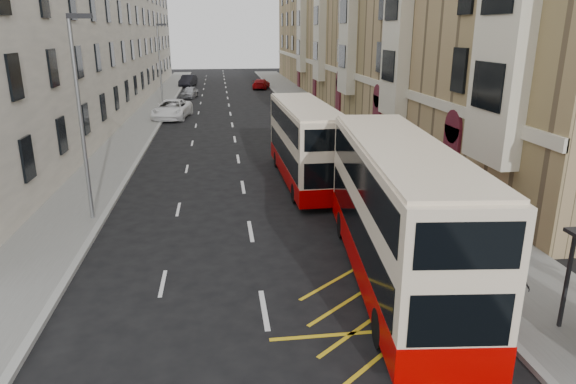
{
  "coord_description": "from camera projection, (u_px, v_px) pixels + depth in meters",
  "views": [
    {
      "loc": [
        -1.04,
        -8.79,
        7.54
      ],
      "look_at": [
        1.2,
        7.89,
        2.23
      ],
      "focal_mm": 32.0,
      "sensor_mm": 36.0,
      "label": 1
    }
  ],
  "objects": [
    {
      "name": "pavement_right",
      "position": [
        336.0,
        130.0,
        40.06
      ],
      "size": [
        4.0,
        120.0,
        0.15
      ],
      "primitive_type": "cube",
      "color": "slate",
      "rests_on": "ground"
    },
    {
      "name": "pavement_left",
      "position": [
        133.0,
        136.0,
        38.09
      ],
      "size": [
        3.0,
        120.0,
        0.15
      ],
      "primitive_type": "cube",
      "color": "slate",
      "rests_on": "ground"
    },
    {
      "name": "kerb_right",
      "position": [
        311.0,
        131.0,
        39.81
      ],
      "size": [
        0.25,
        120.0,
        0.15
      ],
      "primitive_type": "cube",
      "color": "#979792",
      "rests_on": "ground"
    },
    {
      "name": "kerb_left",
      "position": [
        153.0,
        135.0,
        38.28
      ],
      "size": [
        0.25,
        120.0,
        0.15
      ],
      "primitive_type": "cube",
      "color": "#979792",
      "rests_on": "ground"
    },
    {
      "name": "road_markings",
      "position": [
        229.0,
        106.0,
        53.24
      ],
      "size": [
        10.0,
        110.0,
        0.01
      ],
      "primitive_type": null,
      "color": "silver",
      "rests_on": "ground"
    },
    {
      "name": "terrace_right",
      "position": [
        370.0,
        31.0,
        53.22
      ],
      "size": [
        10.75,
        79.0,
        15.25
      ],
      "color": "tan",
      "rests_on": "ground"
    },
    {
      "name": "terrace_left",
      "position": [
        88.0,
        41.0,
        50.05
      ],
      "size": [
        9.18,
        79.0,
        13.25
      ],
      "color": "silver",
      "rests_on": "ground"
    },
    {
      "name": "guard_railing",
      "position": [
        450.0,
        245.0,
        16.68
      ],
      "size": [
        0.06,
        6.56,
        1.01
      ],
      "color": "red",
      "rests_on": "pavement_right"
    },
    {
      "name": "street_lamp_near",
      "position": [
        81.0,
        109.0,
        19.85
      ],
      "size": [
        0.93,
        0.18,
        8.0
      ],
      "color": "gray",
      "rests_on": "pavement_left"
    },
    {
      "name": "street_lamp_far",
      "position": [
        160.0,
        63.0,
        48.21
      ],
      "size": [
        0.93,
        0.18,
        8.0
      ],
      "color": "gray",
      "rests_on": "pavement_left"
    },
    {
      "name": "double_decker_front",
      "position": [
        397.0,
        213.0,
        15.57
      ],
      "size": [
        3.62,
        11.25,
        4.41
      ],
      "rotation": [
        0.0,
        0.0,
        -0.1
      ],
      "color": "beige",
      "rests_on": "ground"
    },
    {
      "name": "double_decker_rear",
      "position": [
        305.0,
        143.0,
        26.06
      ],
      "size": [
        2.49,
        10.17,
        4.04
      ],
      "rotation": [
        0.0,
        0.0,
        0.02
      ],
      "color": "beige",
      "rests_on": "ground"
    },
    {
      "name": "pedestrian_far",
      "position": [
        509.0,
        289.0,
        13.5
      ],
      "size": [
        1.12,
        0.65,
        1.79
      ],
      "primitive_type": "imported",
      "rotation": [
        0.0,
        0.0,
        2.92
      ],
      "color": "black",
      "rests_on": "pavement_right"
    },
    {
      "name": "white_van",
      "position": [
        172.0,
        109.0,
        45.69
      ],
      "size": [
        3.59,
        6.3,
        1.66
      ],
      "primitive_type": "imported",
      "rotation": [
        0.0,
        0.0,
        -0.15
      ],
      "color": "white",
      "rests_on": "ground"
    },
    {
      "name": "car_silver",
      "position": [
        190.0,
        92.0,
        59.8
      ],
      "size": [
        2.14,
        4.01,
        1.3
      ],
      "primitive_type": "imported",
      "rotation": [
        0.0,
        0.0,
        -0.16
      ],
      "color": "#989A9E",
      "rests_on": "ground"
    },
    {
      "name": "car_dark",
      "position": [
        188.0,
        81.0,
        72.06
      ],
      "size": [
        2.51,
        5.01,
        1.58
      ],
      "primitive_type": "imported",
      "rotation": [
        0.0,
        0.0,
        -0.18
      ],
      "color": "black",
      "rests_on": "ground"
    },
    {
      "name": "car_red",
      "position": [
        261.0,
        84.0,
        68.94
      ],
      "size": [
        2.91,
        4.9,
        1.33
      ],
      "primitive_type": "imported",
      "rotation": [
        0.0,
        0.0,
        2.9
      ],
      "color": "#9C0609",
      "rests_on": "ground"
    }
  ]
}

